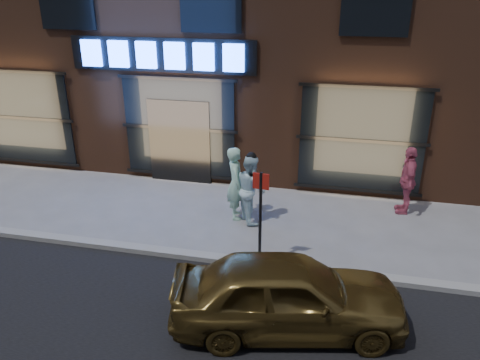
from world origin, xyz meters
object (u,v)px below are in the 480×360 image
object	(u,v)px
man_bowtie	(236,183)
gold_sedan	(288,294)
man_cap	(251,188)
passerby	(407,180)
sign_post	(260,210)

from	to	relation	value
man_bowtie	gold_sedan	bearing A→B (deg)	-172.75
man_cap	passerby	bearing A→B (deg)	-102.90
sign_post	gold_sedan	bearing A→B (deg)	-60.76
gold_sedan	man_bowtie	bearing A→B (deg)	12.99
passerby	sign_post	distance (m)	4.46
man_bowtie	man_cap	world-z (taller)	man_bowtie
gold_sedan	passerby	bearing A→B (deg)	-37.72
passerby	sign_post	xyz separation A→B (m)	(-3.15, -3.13, 0.37)
man_bowtie	sign_post	bearing A→B (deg)	-171.81
man_bowtie	sign_post	xyz separation A→B (m)	(0.95, -1.94, 0.33)
man_cap	gold_sedan	bearing A→B (deg)	168.44
gold_sedan	sign_post	xyz separation A→B (m)	(-0.80, 1.78, 0.58)
man_cap	sign_post	xyz separation A→B (m)	(0.56, -1.85, 0.39)
gold_sedan	sign_post	size ratio (longest dim) A/B	1.89
man_cap	gold_sedan	distance (m)	3.88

